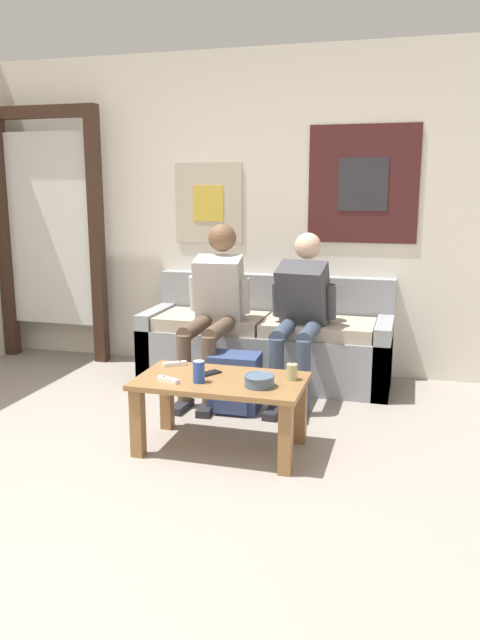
{
  "coord_description": "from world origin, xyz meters",
  "views": [
    {
      "loc": [
        1.33,
        -2.32,
        1.49
      ],
      "look_at": [
        0.28,
        1.43,
        0.66
      ],
      "focal_mm": 35.0,
      "sensor_mm": 36.0,
      "label": 1
    }
  ],
  "objects": [
    {
      "name": "ground_plane",
      "position": [
        0.0,
        0.0,
        0.0
      ],
      "size": [
        18.0,
        18.0,
        0.0
      ],
      "primitive_type": "plane",
      "color": "gray"
    },
    {
      "name": "wall_back",
      "position": [
        0.0,
        2.66,
        1.28
      ],
      "size": [
        10.0,
        0.07,
        2.55
      ],
      "color": "silver",
      "rests_on": "ground_plane"
    },
    {
      "name": "door_frame",
      "position": [
        -1.7,
        2.44,
        1.2
      ],
      "size": [
        1.0,
        0.1,
        2.15
      ],
      "color": "#382319",
      "rests_on": "ground_plane"
    },
    {
      "name": "couch",
      "position": [
        0.25,
        2.31,
        0.29
      ],
      "size": [
        1.92,
        0.69,
        0.8
      ],
      "color": "gray",
      "rests_on": "ground_plane"
    },
    {
      "name": "coffee_table",
      "position": [
        0.31,
        0.92,
        0.34
      ],
      "size": [
        0.96,
        0.54,
        0.43
      ],
      "color": "olive",
      "rests_on": "ground_plane"
    },
    {
      "name": "person_seated_adult",
      "position": [
        -0.05,
        1.93,
        0.67
      ],
      "size": [
        0.47,
        0.91,
        1.23
      ],
      "color": "brown",
      "rests_on": "ground_plane"
    },
    {
      "name": "person_seated_teen",
      "position": [
        0.58,
        1.97,
        0.64
      ],
      "size": [
        0.47,
        0.91,
        1.17
      ],
      "color": "#384256",
      "rests_on": "ground_plane"
    },
    {
      "name": "backpack",
      "position": [
        0.21,
        1.55,
        0.19
      ],
      "size": [
        0.34,
        0.29,
        0.39
      ],
      "color": "navy",
      "rests_on": "ground_plane"
    },
    {
      "name": "ceramic_bowl",
      "position": [
        0.56,
        0.84,
        0.46
      ],
      "size": [
        0.17,
        0.17,
        0.07
      ],
      "color": "#475B75",
      "rests_on": "coffee_table"
    },
    {
      "name": "pillar_candle",
      "position": [
        0.71,
        1.01,
        0.47
      ],
      "size": [
        0.06,
        0.06,
        0.1
      ],
      "color": "tan",
      "rests_on": "coffee_table"
    },
    {
      "name": "drink_can_blue",
      "position": [
        0.22,
        0.82,
        0.49
      ],
      "size": [
        0.07,
        0.07,
        0.12
      ],
      "color": "#28479E",
      "rests_on": "coffee_table"
    },
    {
      "name": "game_controller_near_left",
      "position": [
        -0.03,
        1.09,
        0.44
      ],
      "size": [
        0.14,
        0.11,
        0.03
      ],
      "color": "white",
      "rests_on": "coffee_table"
    },
    {
      "name": "game_controller_near_right",
      "position": [
        0.05,
        0.78,
        0.44
      ],
      "size": [
        0.15,
        0.09,
        0.03
      ],
      "color": "white",
      "rests_on": "coffee_table"
    },
    {
      "name": "cell_phone",
      "position": [
        0.22,
        0.98,
        0.43
      ],
      "size": [
        0.13,
        0.15,
        0.01
      ],
      "color": "black",
      "rests_on": "coffee_table"
    }
  ]
}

